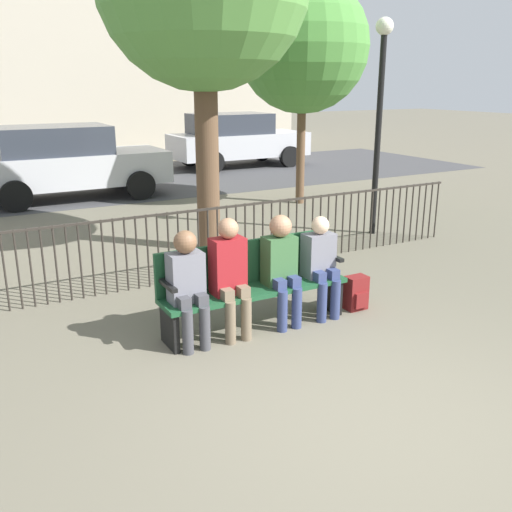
% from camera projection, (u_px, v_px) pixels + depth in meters
% --- Properties ---
extents(ground_plane, '(80.00, 80.00, 0.00)m').
position_uv_depth(ground_plane, '(382.00, 420.00, 4.44)').
color(ground_plane, '#605B4C').
extents(park_bench, '(2.07, 0.45, 0.92)m').
position_uv_depth(park_bench, '(252.00, 281.00, 6.06)').
color(park_bench, '#194728').
rests_on(park_bench, ground).
extents(seated_person_0, '(0.34, 0.39, 1.18)m').
position_uv_depth(seated_person_0, '(188.00, 282.00, 5.53)').
color(seated_person_0, '#3D3D42').
rests_on(seated_person_0, ground).
extents(seated_person_1, '(0.34, 0.39, 1.24)m').
position_uv_depth(seated_person_1, '(230.00, 272.00, 5.74)').
color(seated_person_1, brown).
rests_on(seated_person_1, ground).
extents(seated_person_2, '(0.34, 0.39, 1.21)m').
position_uv_depth(seated_person_2, '(281.00, 263.00, 6.03)').
color(seated_person_2, navy).
rests_on(seated_person_2, ground).
extents(seated_person_3, '(0.34, 0.39, 1.14)m').
position_uv_depth(seated_person_3, '(321.00, 261.00, 6.27)').
color(seated_person_3, navy).
rests_on(seated_person_3, ground).
extents(backpack, '(0.25, 0.21, 0.40)m').
position_uv_depth(backpack, '(356.00, 293.00, 6.57)').
color(backpack, maroon).
rests_on(backpack, ground).
extents(fence_railing, '(9.01, 0.03, 0.95)m').
position_uv_depth(fence_railing, '(189.00, 239.00, 7.45)').
color(fence_railing, '#2D2823').
rests_on(fence_railing, ground).
extents(tree_1, '(2.68, 2.68, 4.56)m').
position_uv_depth(tree_1, '(303.00, 46.00, 11.50)').
color(tree_1, brown).
rests_on(tree_1, ground).
extents(lamp_post, '(0.28, 0.28, 3.51)m').
position_uv_depth(lamp_post, '(381.00, 94.00, 9.26)').
color(lamp_post, black).
rests_on(lamp_post, ground).
extents(street_surface, '(24.00, 6.00, 0.01)m').
position_uv_depth(street_surface, '(65.00, 186.00, 14.46)').
color(street_surface, '#3D3D3F').
rests_on(street_surface, ground).
extents(parked_car_0, '(4.20, 1.94, 1.62)m').
position_uv_depth(parked_car_0, '(66.00, 161.00, 12.62)').
color(parked_car_0, '#B7B7BC').
rests_on(parked_car_0, ground).
extents(parked_car_2, '(4.20, 1.94, 1.62)m').
position_uv_depth(parked_car_2, '(237.00, 139.00, 17.51)').
color(parked_car_2, '#B7B7BC').
rests_on(parked_car_2, ground).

